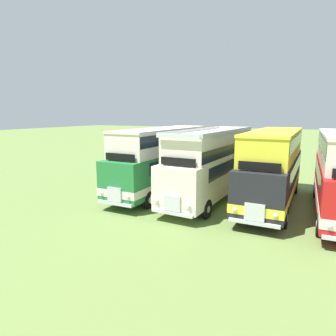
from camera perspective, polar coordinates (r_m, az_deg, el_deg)
bus_first_in_row at (r=21.03m, az=-1.03°, el=2.12°), size 2.80×11.09×4.49m
bus_second_in_row at (r=19.39m, az=8.39°, el=0.97°), size 3.11×10.75×4.52m
bus_third_in_row at (r=19.05m, az=19.46°, el=0.67°), size 2.72×10.78×4.49m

